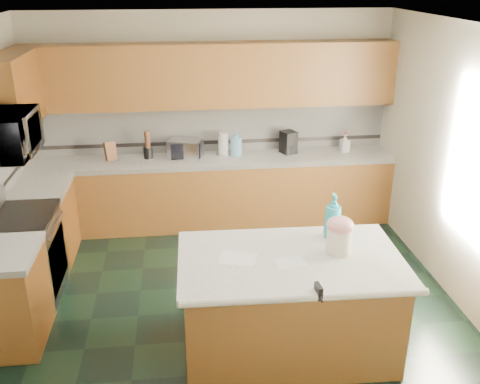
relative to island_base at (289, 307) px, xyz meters
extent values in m
plane|color=black|center=(-0.46, 0.63, -0.43)|extent=(4.60, 4.60, 0.00)
plane|color=white|center=(-0.46, 0.63, 2.27)|extent=(4.60, 4.60, 0.00)
cube|color=beige|center=(-0.46, 2.95, 0.92)|extent=(4.60, 0.04, 2.70)
cube|color=beige|center=(-0.46, -1.69, 0.92)|extent=(4.60, 0.04, 2.70)
cube|color=beige|center=(1.86, 0.63, 0.92)|extent=(0.04, 4.60, 2.70)
cube|color=#603310|center=(-0.46, 2.63, 0.00)|extent=(4.60, 0.60, 0.86)
cube|color=white|center=(-0.46, 2.63, 0.46)|extent=(4.60, 0.64, 0.06)
cube|color=#603310|center=(-0.46, 2.77, 1.51)|extent=(4.60, 0.33, 0.78)
cube|color=silver|center=(-0.46, 2.92, 0.81)|extent=(4.60, 0.02, 0.63)
cube|color=black|center=(-0.46, 2.91, 0.61)|extent=(4.60, 0.01, 0.05)
cube|color=#603310|center=(-2.46, 1.92, 0.00)|extent=(0.60, 0.82, 0.86)
cube|color=white|center=(-2.46, 1.92, 0.46)|extent=(0.64, 0.82, 0.06)
cube|color=#603310|center=(-2.46, 0.39, 0.00)|extent=(0.60, 0.72, 0.86)
cube|color=#603310|center=(-2.59, 2.06, 1.51)|extent=(0.33, 1.09, 0.78)
cube|color=#B7B7BC|center=(-2.46, 1.13, 0.01)|extent=(0.60, 0.76, 0.88)
cube|color=black|center=(-2.17, 1.13, -0.03)|extent=(0.02, 0.68, 0.55)
cube|color=black|center=(-2.46, 1.13, 0.47)|extent=(0.62, 0.78, 0.04)
cylinder|color=#B7B7BC|center=(-2.14, 1.13, 0.35)|extent=(0.02, 0.66, 0.02)
imported|color=#B7B7BC|center=(-2.46, 1.13, 1.30)|extent=(0.50, 0.73, 0.41)
cube|color=#603310|center=(0.00, 0.00, 0.00)|extent=(1.80, 1.06, 0.86)
cube|color=white|center=(0.00, 0.00, 0.46)|extent=(1.90, 1.16, 0.06)
cylinder|color=white|center=(0.00, -0.56, 0.46)|extent=(1.87, 0.11, 0.06)
cylinder|color=silver|center=(0.42, 0.04, 0.60)|extent=(0.27, 0.27, 0.22)
ellipsoid|color=pink|center=(0.42, 0.04, 0.75)|extent=(0.23, 0.23, 0.14)
cylinder|color=tan|center=(0.42, 0.04, 0.79)|extent=(0.08, 0.03, 0.03)
sphere|color=tan|center=(0.38, 0.04, 0.79)|extent=(0.04, 0.04, 0.04)
sphere|color=tan|center=(0.46, 0.04, 0.79)|extent=(0.04, 0.04, 0.04)
imported|color=teal|center=(0.44, 0.31, 0.70)|extent=(0.17, 0.17, 0.42)
cube|color=white|center=(-0.02, -0.08, 0.49)|extent=(0.26, 0.21, 0.00)
cube|color=white|center=(-0.44, 0.03, 0.49)|extent=(0.35, 0.30, 0.00)
cube|color=black|center=(0.10, -0.54, 0.50)|extent=(0.04, 0.12, 0.10)
cylinder|color=black|center=(0.10, -0.60, 0.48)|extent=(0.02, 0.08, 0.02)
cube|color=#472814|center=(-1.74, 2.68, 0.61)|extent=(0.18, 0.21, 0.26)
cylinder|color=black|center=(-1.28, 2.71, 0.56)|extent=(0.11, 0.11, 0.14)
cylinder|color=#472814|center=(-1.28, 2.71, 0.74)|extent=(0.07, 0.07, 0.21)
cube|color=#B7B7BC|center=(-0.81, 2.68, 0.61)|extent=(0.47, 0.39, 0.23)
cube|color=black|center=(-0.81, 2.55, 0.61)|extent=(0.37, 0.01, 0.19)
cylinder|color=white|center=(-0.32, 2.73, 0.64)|extent=(0.13, 0.13, 0.29)
cylinder|color=#B7B7BC|center=(-0.32, 2.73, 0.50)|extent=(0.20, 0.20, 0.01)
cylinder|color=#6DACD2|center=(-0.16, 2.69, 0.61)|extent=(0.15, 0.15, 0.25)
cylinder|color=#6DACD2|center=(-0.16, 2.69, 0.75)|extent=(0.07, 0.07, 0.04)
cube|color=black|center=(0.53, 2.71, 0.64)|extent=(0.23, 0.24, 0.29)
cylinder|color=black|center=(0.53, 2.67, 0.55)|extent=(0.12, 0.12, 0.12)
imported|color=white|center=(1.27, 2.68, 0.61)|extent=(0.12, 0.13, 0.24)
cylinder|color=red|center=(1.27, 2.68, 0.74)|extent=(0.02, 0.02, 0.03)
camera|label=1|loc=(-0.87, -3.82, 2.70)|focal=40.00mm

